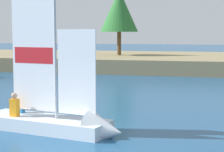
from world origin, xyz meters
TOP-DOWN VIEW (x-y plane):
  - shore_bank at (0.00, 28.49)m, footprint 80.00×14.63m
  - shoreline_tree_left at (-4.56, 27.65)m, footprint 3.44×3.44m
  - sailboat at (-0.91, 3.72)m, footprint 5.13×2.26m

SIDE VIEW (x-z plane):
  - sailboat at x=-0.91m, z-range -2.54..3.40m
  - shore_bank at x=0.00m, z-range 0.00..1.14m
  - shoreline_tree_left at x=-4.56m, z-range 2.18..8.12m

